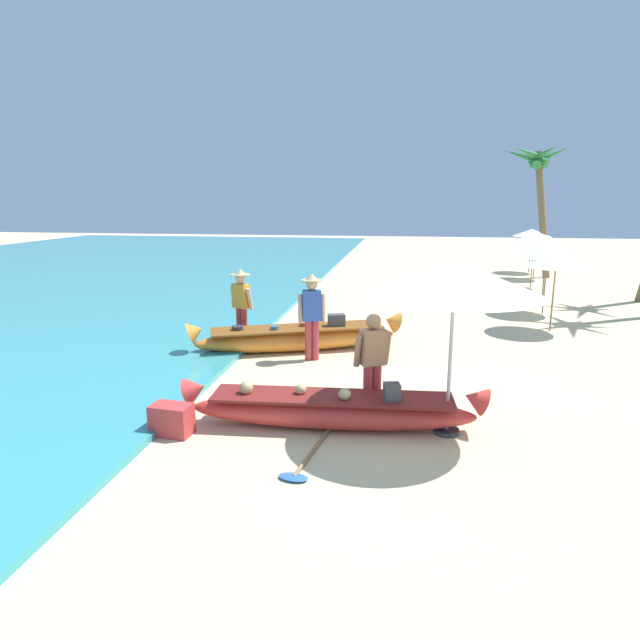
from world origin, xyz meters
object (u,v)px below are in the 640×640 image
object	(u,v)px
boat_red_foreground	(332,410)
person_vendor_hatted	(312,311)
person_vendor_assistant	(241,301)
patio_umbrella_large	(455,279)
boat_orange_midground	(298,337)
person_tourist_customer	(373,360)
cooler_box	(172,420)
palm_tree_leaning_seaward	(538,171)
paddle	(306,460)

from	to	relation	value
boat_red_foreground	person_vendor_hatted	xyz separation A→B (m)	(-0.85, 3.21, 0.75)
person_vendor_assistant	patio_umbrella_large	xyz separation A→B (m)	(4.21, -4.08, 1.19)
boat_orange_midground	person_vendor_assistant	distance (m)	1.53
person_tourist_customer	cooler_box	distance (m)	2.97
boat_orange_midground	cooler_box	bearing A→B (deg)	-101.25
person_tourist_customer	person_vendor_assistant	world-z (taller)	person_vendor_assistant
boat_red_foreground	palm_tree_leaning_seaward	world-z (taller)	palm_tree_leaning_seaward
person_vendor_assistant	palm_tree_leaning_seaward	distance (m)	15.19
palm_tree_leaning_seaward	patio_umbrella_large	bearing A→B (deg)	-105.32
boat_red_foreground	person_vendor_assistant	distance (m)	4.94
paddle	palm_tree_leaning_seaward	bearing A→B (deg)	70.27
patio_umbrella_large	person_vendor_hatted	bearing A→B (deg)	127.94
boat_orange_midground	person_tourist_customer	world-z (taller)	person_tourist_customer
boat_red_foreground	patio_umbrella_large	world-z (taller)	patio_umbrella_large
boat_orange_midground	patio_umbrella_large	world-z (taller)	patio_umbrella_large
boat_red_foreground	person_vendor_assistant	size ratio (longest dim) A/B	2.56
person_vendor_assistant	palm_tree_leaning_seaward	xyz separation A→B (m)	(8.63, 12.06, 3.27)
boat_red_foreground	palm_tree_leaning_seaward	distance (m)	17.75
person_tourist_customer	paddle	size ratio (longest dim) A/B	1.03
person_vendor_assistant	cooler_box	xyz separation A→B (m)	(0.44, -4.73, -0.77)
boat_orange_midground	paddle	world-z (taller)	boat_orange_midground
patio_umbrella_large	paddle	size ratio (longest dim) A/B	1.56
person_vendor_assistant	paddle	distance (m)	5.85
person_vendor_assistant	paddle	xyz separation A→B (m)	(2.43, -5.24, -0.96)
boat_orange_midground	paddle	bearing A→B (deg)	-77.50
person_vendor_hatted	paddle	size ratio (longest dim) A/B	1.14
person_vendor_hatted	cooler_box	xyz separation A→B (m)	(-1.31, -3.79, -0.80)
person_vendor_hatted	palm_tree_leaning_seaward	xyz separation A→B (m)	(6.88, 13.00, 3.24)
person_tourist_customer	patio_umbrella_large	world-z (taller)	patio_umbrella_large
patio_umbrella_large	paddle	world-z (taller)	patio_umbrella_large
person_tourist_customer	person_vendor_assistant	xyz separation A→B (m)	(-3.14, 3.68, 0.09)
boat_orange_midground	person_vendor_hatted	bearing A→B (deg)	-57.12
boat_red_foreground	paddle	distance (m)	1.13
boat_orange_midground	person_tourist_customer	size ratio (longest dim) A/B	2.85
palm_tree_leaning_seaward	person_tourist_customer	bearing A→B (deg)	-109.24
boat_orange_midground	paddle	xyz separation A→B (m)	(1.10, -4.96, -0.26)
boat_red_foreground	cooler_box	distance (m)	2.23
cooler_box	person_vendor_assistant	bearing A→B (deg)	100.81
boat_orange_midground	person_vendor_hatted	world-z (taller)	person_vendor_hatted
person_vendor_assistant	patio_umbrella_large	size ratio (longest dim) A/B	0.71
patio_umbrella_large	palm_tree_leaning_seaward	size ratio (longest dim) A/B	0.45
person_vendor_hatted	patio_umbrella_large	bearing A→B (deg)	-52.06
cooler_box	boat_red_foreground	bearing A→B (deg)	20.63
boat_red_foreground	person_vendor_hatted	bearing A→B (deg)	104.78
boat_red_foreground	paddle	world-z (taller)	boat_red_foreground
boat_red_foreground	boat_orange_midground	world-z (taller)	boat_orange_midground
boat_red_foreground	patio_umbrella_large	bearing A→B (deg)	2.09
person_tourist_customer	palm_tree_leaning_seaward	bearing A→B (deg)	70.76
boat_orange_midground	boat_red_foreground	bearing A→B (deg)	-71.81
boat_orange_midground	cooler_box	size ratio (longest dim) A/B	8.21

